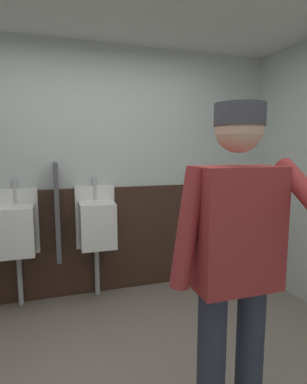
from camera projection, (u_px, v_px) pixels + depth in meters
The scene contains 6 objects.
wall_back at pixel (92, 172), 3.25m from camera, with size 4.53×0.12×2.56m, color silver.
wainscot_band_back at pixel (95, 241), 3.27m from camera, with size 3.93×0.03×1.12m, color #382319.
urinal_left at pixel (16, 230), 2.89m from camera, with size 0.40×0.34×1.24m.
urinal_middle at pixel (97, 224), 3.11m from camera, with size 0.40×0.34×1.24m.
privacy_divider_panel at pixel (57, 210), 2.91m from camera, with size 0.04×0.40×0.90m, color #4C4C51.
person at pixel (236, 256), 1.48m from camera, with size 0.63×0.60×1.72m.
Camera 1 is at (-0.37, -1.56, 1.52)m, focal length 29.09 mm.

